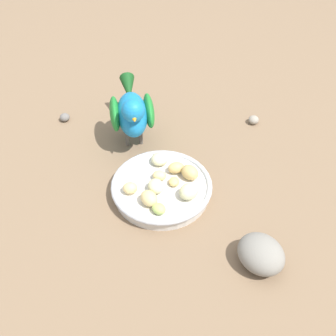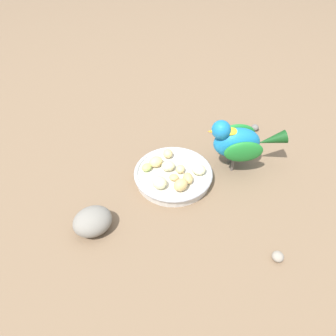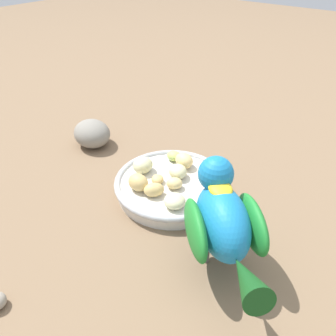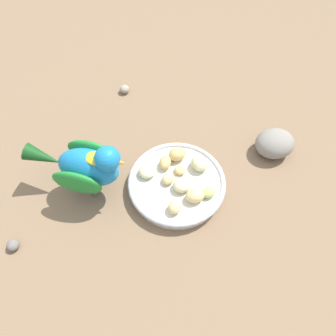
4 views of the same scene
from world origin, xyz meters
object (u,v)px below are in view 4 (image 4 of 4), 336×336
at_px(feeding_bowl, 177,184).
at_px(apple_piece_7, 147,171).
at_px(apple_piece_1, 175,207).
at_px(apple_piece_9, 200,163).
at_px(apple_piece_0, 168,179).
at_px(parrot, 86,166).
at_px(apple_piece_4, 164,163).
at_px(apple_piece_8, 209,192).
at_px(apple_piece_2, 195,196).
at_px(apple_piece_5, 180,186).
at_px(apple_piece_3, 180,170).
at_px(pebble_1, 13,245).
at_px(rock_large, 275,143).
at_px(apple_piece_6, 177,154).
at_px(pebble_0, 124,89).

height_order(feeding_bowl, apple_piece_7, apple_piece_7).
relative_size(apple_piece_1, apple_piece_9, 0.75).
height_order(apple_piece_0, parrot, parrot).
bearing_deg(apple_piece_9, parrot, -20.70).
distance_m(apple_piece_4, apple_piece_8, 0.11).
relative_size(apple_piece_2, apple_piece_9, 0.98).
xyz_separation_m(apple_piece_0, apple_piece_5, (-0.01, 0.03, 0.00)).
relative_size(apple_piece_1, apple_piece_5, 0.83).
relative_size(apple_piece_3, pebble_1, 1.02).
xyz_separation_m(apple_piece_0, apple_piece_4, (-0.01, -0.04, 0.00)).
bearing_deg(rock_large, apple_piece_5, -1.80).
relative_size(apple_piece_6, apple_piece_7, 1.06).
height_order(apple_piece_4, apple_piece_8, apple_piece_4).
bearing_deg(apple_piece_0, apple_piece_6, -138.39).
relative_size(apple_piece_0, apple_piece_4, 0.80).
bearing_deg(apple_piece_7, pebble_1, 0.98).
bearing_deg(parrot, apple_piece_5, 7.90).
bearing_deg(apple_piece_6, pebble_0, -89.98).
bearing_deg(apple_piece_6, apple_piece_3, 68.33).
distance_m(apple_piece_3, apple_piece_8, 0.08).
bearing_deg(apple_piece_6, rock_large, 159.50).
xyz_separation_m(apple_piece_0, apple_piece_3, (-0.03, -0.01, -0.00)).
bearing_deg(parrot, pebble_0, 94.50).
xyz_separation_m(feeding_bowl, apple_piece_4, (0.00, -0.05, 0.02)).
xyz_separation_m(apple_piece_0, pebble_0, (-0.05, -0.31, -0.02)).
distance_m(apple_piece_2, pebble_0, 0.37).
height_order(apple_piece_8, apple_piece_9, apple_piece_9).
height_order(apple_piece_7, rock_large, rock_large).
bearing_deg(apple_piece_0, apple_piece_7, -51.99).
xyz_separation_m(apple_piece_3, apple_piece_7, (0.06, -0.03, 0.00)).
xyz_separation_m(apple_piece_1, pebble_0, (-0.07, -0.37, -0.03)).
height_order(apple_piece_6, rock_large, rock_large).
bearing_deg(apple_piece_5, apple_piece_9, -157.49).
bearing_deg(apple_piece_5, apple_piece_0, -67.56).
relative_size(apple_piece_4, pebble_1, 1.46).
height_order(feeding_bowl, apple_piece_9, apple_piece_9).
xyz_separation_m(apple_piece_4, apple_piece_9, (-0.06, 0.04, 0.00)).
relative_size(apple_piece_3, apple_piece_9, 0.63).
bearing_deg(apple_piece_0, apple_piece_1, 70.59).
xyz_separation_m(apple_piece_6, parrot, (0.19, -0.04, 0.05)).
relative_size(apple_piece_2, pebble_1, 1.61).
distance_m(apple_piece_2, apple_piece_4, 0.10).
xyz_separation_m(apple_piece_2, apple_piece_4, (0.01, -0.10, -0.00)).
bearing_deg(apple_piece_8, apple_piece_6, -85.99).
xyz_separation_m(apple_piece_8, parrot, (0.19, -0.15, 0.05)).
bearing_deg(rock_large, apple_piece_8, 9.13).
height_order(apple_piece_2, parrot, parrot).
relative_size(feeding_bowl, apple_piece_0, 7.39).
bearing_deg(pebble_1, apple_piece_7, -179.02).
height_order(apple_piece_2, apple_piece_7, apple_piece_2).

